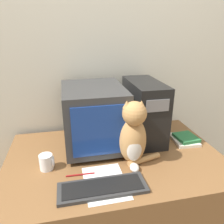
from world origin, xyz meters
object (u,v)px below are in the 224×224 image
object	(u,v)px
cat	(133,135)
book_stack	(185,139)
crt_monitor	(94,116)
mug	(47,162)
computer_tower	(144,111)
keyboard	(103,188)
pen	(80,175)

from	to	relation	value
cat	book_stack	world-z (taller)	cat
crt_monitor	mug	xyz separation A→B (m)	(-0.30, -0.21, -0.16)
computer_tower	mug	world-z (taller)	computer_tower
keyboard	computer_tower	bearing A→B (deg)	51.80
mug	book_stack	bearing A→B (deg)	7.90
cat	mug	bearing A→B (deg)	-176.66
computer_tower	pen	world-z (taller)	computer_tower
cat	mug	world-z (taller)	cat
pen	crt_monitor	bearing A→B (deg)	68.60
keyboard	mug	bearing A→B (deg)	139.71
pen	mug	size ratio (longest dim) A/B	1.73
crt_monitor	pen	size ratio (longest dim) A/B	3.11
computer_tower	mug	size ratio (longest dim) A/B	4.92
crt_monitor	computer_tower	distance (m)	0.36
crt_monitor	computer_tower	world-z (taller)	computer_tower
cat	book_stack	distance (m)	0.49
keyboard	pen	bearing A→B (deg)	126.35
cat	pen	world-z (taller)	cat
computer_tower	cat	distance (m)	0.33
crt_monitor	book_stack	xyz separation A→B (m)	(0.62, -0.08, -0.19)
crt_monitor	mug	size ratio (longest dim) A/B	5.36
cat	mug	size ratio (longest dim) A/B	4.37
keyboard	mug	distance (m)	0.36
computer_tower	mug	distance (m)	0.72
computer_tower	pen	distance (m)	0.62
pen	mug	xyz separation A→B (m)	(-0.18, 0.10, 0.04)
computer_tower	cat	bearing A→B (deg)	-119.99
keyboard	book_stack	distance (m)	0.74
computer_tower	book_stack	distance (m)	0.35
crt_monitor	pen	distance (m)	0.39
pen	cat	bearing A→B (deg)	10.96
crt_monitor	computer_tower	xyz separation A→B (m)	(0.35, 0.03, -0.00)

